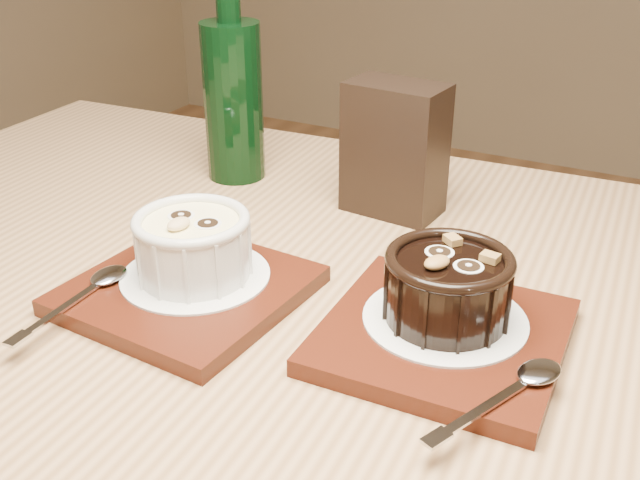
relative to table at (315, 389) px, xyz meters
The scene contains 11 objects.
table is the anchor object (origin of this frame).
tray_left 0.15m from the table, 158.01° to the right, with size 0.18×0.18×0.01m, color #44170B.
doily_left 0.15m from the table, 164.28° to the right, with size 0.13×0.13×0.00m, color white.
ramekin_white 0.17m from the table, 164.25° to the right, with size 0.10×0.10×0.06m.
spoon_left 0.22m from the table, 147.95° to the right, with size 0.03×0.13×0.01m, color #B3B5BC, non-canonical shape.
tray_right 0.15m from the table, ahead, with size 0.18×0.18×0.01m, color #44170B.
doily_right 0.16m from the table, ahead, with size 0.13×0.13×0.00m, color white.
ramekin_dark 0.18m from the table, ahead, with size 0.10×0.10×0.06m.
spoon_right 0.22m from the table, 19.42° to the right, with size 0.03×0.13×0.01m, color #B3B5BC, non-canonical shape.
condiment_stand 0.26m from the table, 94.63° to the left, with size 0.10×0.06×0.14m, color black.
green_bottle 0.36m from the table, 135.66° to the left, with size 0.07×0.07×0.25m.
Camera 1 is at (0.29, -0.43, 1.09)m, focal length 42.00 mm.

